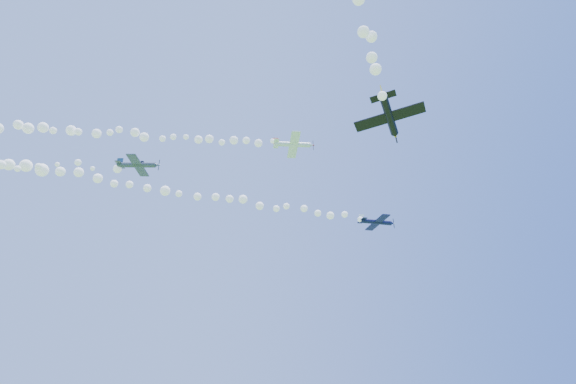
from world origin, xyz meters
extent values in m
cylinder|color=white|center=(3.10, -7.89, 55.61)|extent=(5.96, 2.25, 1.05)
cone|color=white|center=(6.26, -8.40, 55.73)|extent=(0.89, 0.94, 0.82)
cone|color=red|center=(6.69, -8.47, 55.75)|extent=(0.36, 0.34, 0.29)
cube|color=black|center=(6.58, -8.45, 55.75)|extent=(0.17, 0.29, 1.88)
cube|color=white|center=(3.34, -7.92, 55.50)|extent=(2.60, 7.42, 0.82)
cube|color=white|center=(0.47, -7.47, 55.56)|extent=(1.23, 2.66, 0.33)
cube|color=red|center=(0.36, -7.50, 56.10)|extent=(1.00, 0.33, 1.22)
sphere|color=black|center=(3.90, -8.05, 56.02)|extent=(0.85, 0.87, 0.79)
cylinder|color=#0D103C|center=(22.13, 2.96, 50.29)|extent=(6.22, 1.72, 1.35)
cone|color=#0D103C|center=(25.43, 3.00, 50.55)|extent=(0.88, 0.91, 0.88)
cone|color=white|center=(25.89, 3.01, 50.59)|extent=(0.36, 0.33, 0.31)
cube|color=black|center=(25.77, 3.01, 50.58)|extent=(0.20, 0.45, 1.93)
cube|color=#0D103C|center=(22.40, 2.98, 50.19)|extent=(1.74, 7.49, 1.44)
cube|color=#0D103C|center=(19.39, 2.91, 50.12)|extent=(0.94, 2.64, 0.56)
cube|color=white|center=(19.26, 2.82, 50.66)|extent=(1.06, 0.30, 1.30)
sphere|color=black|center=(22.97, 2.91, 50.74)|extent=(0.81, 0.85, 0.90)
cylinder|color=#3B4256|center=(-20.09, -8.82, 45.48)|extent=(5.10, 3.13, 0.86)
cone|color=#3B4256|center=(-17.31, -9.61, 45.42)|extent=(0.89, 0.92, 0.73)
cone|color=navy|center=(-16.93, -9.72, 45.41)|extent=(0.36, 0.35, 0.26)
cube|color=black|center=(-17.03, -9.69, 45.41)|extent=(0.14, 0.46, 1.68)
cube|color=#3B4256|center=(-19.87, -8.86, 45.37)|extent=(3.09, 6.59, 1.46)
cube|color=#3B4256|center=(-22.40, -8.17, 45.57)|extent=(1.36, 2.40, 0.54)
cube|color=navy|center=(-22.49, -8.24, 46.05)|extent=(0.87, 0.52, 1.08)
sphere|color=black|center=(-19.38, -9.09, 45.79)|extent=(0.81, 0.91, 0.77)
cylinder|color=black|center=(4.34, -36.85, 34.33)|extent=(3.61, 4.84, 0.78)
cone|color=black|center=(6.06, -34.53, 34.35)|extent=(0.94, 0.92, 0.72)
cone|color=gold|center=(6.30, -34.21, 34.36)|extent=(0.36, 0.36, 0.25)
cube|color=black|center=(6.24, -34.30, 34.35)|extent=(0.19, 0.15, 1.69)
cube|color=black|center=(4.48, -36.68, 34.23)|extent=(6.08, 4.99, 0.43)
cube|color=black|center=(2.91, -38.78, 34.36)|extent=(2.31, 1.99, 0.18)
cube|color=gold|center=(2.84, -38.83, 34.85)|extent=(0.61, 0.75, 1.08)
sphere|color=black|center=(4.78, -36.24, 34.68)|extent=(0.92, 0.91, 0.67)
camera|label=1|loc=(-12.94, -65.06, 2.00)|focal=30.00mm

